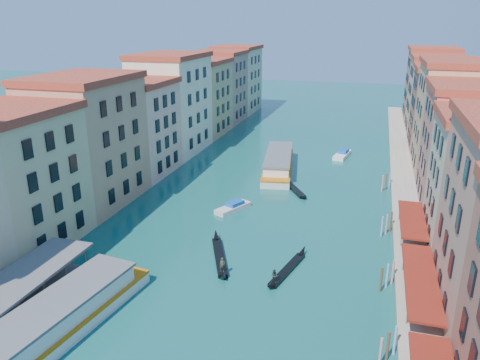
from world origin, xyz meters
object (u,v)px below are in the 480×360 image
at_px(vaporetto_near, 54,321).
at_px(gondola_fore, 220,255).
at_px(vaporetto_stop, 26,294).
at_px(gondola_right, 287,269).
at_px(vaporetto_far, 278,162).

height_order(vaporetto_near, gondola_fore, vaporetto_near).
bearing_deg(vaporetto_near, vaporetto_stop, 158.98).
bearing_deg(vaporetto_near, gondola_fore, 69.12).
distance_m(gondola_fore, gondola_right, 8.55).
distance_m(vaporetto_far, gondola_right, 38.84).
relative_size(vaporetto_stop, vaporetto_near, 0.70).
relative_size(vaporetto_near, gondola_right, 2.16).
relative_size(vaporetto_stop, vaporetto_far, 0.72).
xyz_separation_m(vaporetto_near, gondola_fore, (9.86, 18.17, -1.11)).
distance_m(vaporetto_stop, vaporetto_far, 54.09).
height_order(vaporetto_stop, gondola_right, vaporetto_stop).
distance_m(vaporetto_stop, vaporetto_near, 6.48).
relative_size(vaporetto_stop, gondola_fore, 1.40).
xyz_separation_m(vaporetto_far, gondola_right, (8.93, -37.78, -1.08)).
xyz_separation_m(vaporetto_near, vaporetto_far, (9.43, 55.04, -0.03)).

